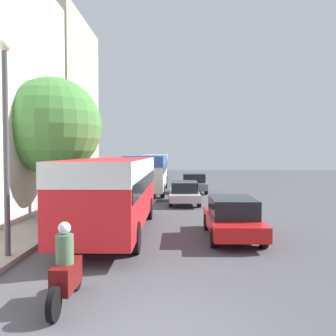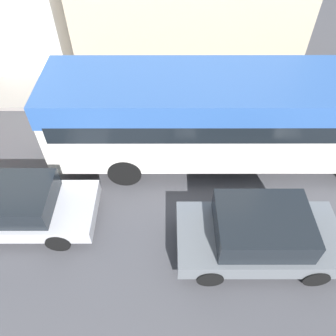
{
  "view_description": "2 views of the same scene",
  "coord_description": "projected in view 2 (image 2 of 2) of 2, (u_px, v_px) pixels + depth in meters",
  "views": [
    {
      "loc": [
        0.51,
        -6.47,
        3.13
      ],
      "look_at": [
        -0.08,
        21.19,
        1.98
      ],
      "focal_mm": 40.0,
      "sensor_mm": 36.0,
      "label": 1
    },
    {
      "loc": [
        6.13,
        20.41,
        7.7
      ],
      "look_at": [
        0.07,
        20.41,
        1.16
      ],
      "focal_mm": 35.0,
      "sensor_mm": 36.0,
      "label": 2
    }
  ],
  "objects": [
    {
      "name": "bus_following",
      "position": [
        246.0,
        109.0,
        9.51
      ],
      "size": [
        2.63,
        11.52,
        2.89
      ],
      "color": "silver",
      "rests_on": "ground_plane"
    },
    {
      "name": "car_far_curb",
      "position": [
        8.0,
        206.0,
        8.59
      ],
      "size": [
        1.84,
        4.54,
        1.36
      ],
      "color": "#B7B7BC",
      "rests_on": "ground_plane"
    },
    {
      "name": "car_distant",
      "position": [
        259.0,
        234.0,
        7.96
      ],
      "size": [
        1.96,
        4.01,
        1.49
      ],
      "color": "slate",
      "rests_on": "ground_plane"
    }
  ]
}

